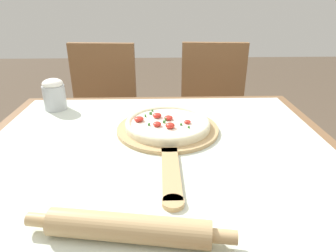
{
  "coord_description": "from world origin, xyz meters",
  "views": [
    {
      "loc": [
        0.01,
        -0.79,
        1.17
      ],
      "look_at": [
        0.03,
        0.08,
        0.78
      ],
      "focal_mm": 32.0,
      "sensor_mm": 36.0,
      "label": 1
    }
  ],
  "objects_px": {
    "pizza_peel": "(168,133)",
    "chair_right": "(213,110)",
    "flour_cup": "(54,94)",
    "chair_left": "(102,111)",
    "pizza": "(168,124)",
    "rolling_pin": "(129,228)"
  },
  "relations": [
    {
      "from": "pizza_peel",
      "to": "rolling_pin",
      "type": "height_order",
      "value": "rolling_pin"
    },
    {
      "from": "chair_left",
      "to": "chair_right",
      "type": "bearing_deg",
      "value": 4.53
    },
    {
      "from": "flour_cup",
      "to": "pizza_peel",
      "type": "bearing_deg",
      "value": -29.53
    },
    {
      "from": "rolling_pin",
      "to": "chair_left",
      "type": "bearing_deg",
      "value": 102.65
    },
    {
      "from": "pizza_peel",
      "to": "pizza",
      "type": "distance_m",
      "value": 0.04
    },
    {
      "from": "pizza_peel",
      "to": "rolling_pin",
      "type": "bearing_deg",
      "value": -101.01
    },
    {
      "from": "chair_left",
      "to": "flour_cup",
      "type": "distance_m",
      "value": 0.61
    },
    {
      "from": "chair_left",
      "to": "flour_cup",
      "type": "height_order",
      "value": "chair_left"
    },
    {
      "from": "pizza_peel",
      "to": "chair_right",
      "type": "relative_size",
      "value": 0.63
    },
    {
      "from": "pizza_peel",
      "to": "chair_right",
      "type": "bearing_deg",
      "value": 69.52
    },
    {
      "from": "chair_left",
      "to": "flour_cup",
      "type": "bearing_deg",
      "value": -92.84
    },
    {
      "from": "pizza_peel",
      "to": "pizza",
      "type": "bearing_deg",
      "value": 91.2
    },
    {
      "from": "pizza_peel",
      "to": "flour_cup",
      "type": "xyz_separation_m",
      "value": [
        -0.43,
        0.24,
        0.06
      ]
    },
    {
      "from": "pizza",
      "to": "rolling_pin",
      "type": "height_order",
      "value": "rolling_pin"
    },
    {
      "from": "pizza_peel",
      "to": "rolling_pin",
      "type": "distance_m",
      "value": 0.45
    },
    {
      "from": "pizza_peel",
      "to": "chair_left",
      "type": "distance_m",
      "value": 0.89
    },
    {
      "from": "pizza_peel",
      "to": "flour_cup",
      "type": "bearing_deg",
      "value": 150.47
    },
    {
      "from": "rolling_pin",
      "to": "flour_cup",
      "type": "bearing_deg",
      "value": 116.6
    },
    {
      "from": "chair_right",
      "to": "pizza",
      "type": "bearing_deg",
      "value": -106.82
    },
    {
      "from": "rolling_pin",
      "to": "pizza_peel",
      "type": "bearing_deg",
      "value": 78.99
    },
    {
      "from": "chair_left",
      "to": "rolling_pin",
      "type": "bearing_deg",
      "value": -72.82
    },
    {
      "from": "chair_right",
      "to": "flour_cup",
      "type": "bearing_deg",
      "value": -138.94
    }
  ]
}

